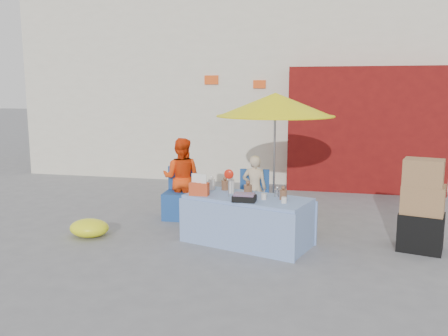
% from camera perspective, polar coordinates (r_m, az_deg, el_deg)
% --- Properties ---
extents(ground, '(80.00, 80.00, 0.00)m').
position_cam_1_polar(ground, '(6.64, -0.88, -9.40)').
color(ground, slate).
rests_on(ground, ground).
extents(backdrop, '(14.00, 8.00, 7.80)m').
position_cam_1_polar(backdrop, '(13.69, 8.89, 13.39)').
color(backdrop, silver).
rests_on(backdrop, ground).
extents(market_table, '(1.92, 1.31, 1.06)m').
position_cam_1_polar(market_table, '(6.67, 2.78, -6.20)').
color(market_table, '#85A3D6').
rests_on(market_table, ground).
extents(chair_left, '(0.50, 0.49, 0.85)m').
position_cam_1_polar(chair_left, '(7.99, -5.41, -4.25)').
color(chair_left, '#1F4891').
rests_on(chair_left, ground).
extents(chair_right, '(0.50, 0.49, 0.85)m').
position_cam_1_polar(chair_right, '(7.70, 3.49, -4.75)').
color(chair_right, '#1F4891').
rests_on(chair_right, ground).
extents(vendor_orange, '(0.67, 0.54, 1.34)m').
position_cam_1_polar(vendor_orange, '(8.03, -5.16, -1.15)').
color(vendor_orange, '#FF410D').
rests_on(vendor_orange, ground).
extents(vendor_beige, '(0.41, 0.28, 1.09)m').
position_cam_1_polar(vendor_beige, '(7.77, 3.68, -2.44)').
color(vendor_beige, beige).
rests_on(vendor_beige, ground).
extents(umbrella, '(1.90, 1.90, 2.09)m').
position_cam_1_polar(umbrella, '(7.71, 6.19, 7.53)').
color(umbrella, gray).
rests_on(umbrella, ground).
extents(box_stack, '(0.66, 0.59, 1.24)m').
position_cam_1_polar(box_stack, '(6.85, 22.71, -4.55)').
color(box_stack, black).
rests_on(box_stack, ground).
extents(tarp_bundle, '(0.59, 0.48, 0.26)m').
position_cam_1_polar(tarp_bundle, '(7.29, -15.90, -6.95)').
color(tarp_bundle, '#F9FF1A').
rests_on(tarp_bundle, ground).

